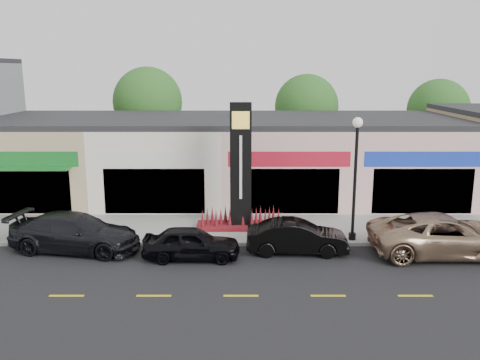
{
  "coord_description": "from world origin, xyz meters",
  "views": [
    {
      "loc": [
        2.97,
        -19.18,
        7.62
      ],
      "look_at": [
        2.97,
        4.0,
        2.55
      ],
      "focal_mm": 38.0,
      "sensor_mm": 36.0,
      "label": 1
    }
  ],
  "objects": [
    {
      "name": "lamp_east_near",
      "position": [
        8.0,
        2.5,
        3.48
      ],
      "size": [
        0.44,
        0.44,
        5.47
      ],
      "color": "black",
      "rests_on": "sidewalk"
    },
    {
      "name": "shop_beige",
      "position": [
        -8.5,
        11.46,
        2.4
      ],
      "size": [
        7.0,
        10.85,
        4.8
      ],
      "color": "tan",
      "rests_on": "ground"
    },
    {
      "name": "car_dark_sedan",
      "position": [
        -4.07,
        1.48,
        0.81
      ],
      "size": [
        3.14,
        5.85,
        1.61
      ],
      "primitive_type": "imported",
      "rotation": [
        0.0,
        0.0,
        1.41
      ],
      "color": "black",
      "rests_on": "ground"
    },
    {
      "name": "tree_rear_east",
      "position": [
        18.0,
        19.5,
        4.63
      ],
      "size": [
        4.6,
        4.6,
        6.94
      ],
      "color": "#382619",
      "rests_on": "ground"
    },
    {
      "name": "pylon_sign",
      "position": [
        3.0,
        4.2,
        2.27
      ],
      "size": [
        4.2,
        1.3,
        6.0
      ],
      "color": "#56120E",
      "rests_on": "sidewalk"
    },
    {
      "name": "car_black_sedan",
      "position": [
        0.98,
        0.52,
        0.67
      ],
      "size": [
        1.61,
        3.96,
        1.35
      ],
      "primitive_type": "imported",
      "rotation": [
        0.0,
        0.0,
        1.57
      ],
      "color": "black",
      "rests_on": "ground"
    },
    {
      "name": "shop_pink_w",
      "position": [
        5.5,
        11.47,
        2.4
      ],
      "size": [
        7.0,
        10.01,
        4.8
      ],
      "color": "beige",
      "rests_on": "ground"
    },
    {
      "name": "tree_rear_mid",
      "position": [
        8.0,
        19.5,
        4.88
      ],
      "size": [
        4.8,
        4.8,
        7.29
      ],
      "color": "#382619",
      "rests_on": "ground"
    },
    {
      "name": "car_black_conv",
      "position": [
        5.38,
        1.21,
        0.7
      ],
      "size": [
        1.65,
        4.3,
        1.4
      ],
      "primitive_type": "imported",
      "rotation": [
        0.0,
        0.0,
        1.53
      ],
      "color": "black",
      "rests_on": "ground"
    },
    {
      "name": "car_gold_suv",
      "position": [
        11.49,
        0.97,
        0.86
      ],
      "size": [
        2.86,
        6.18,
        1.72
      ],
      "primitive_type": "imported",
      "rotation": [
        0.0,
        0.0,
        1.57
      ],
      "color": "#9F8265",
      "rests_on": "ground"
    },
    {
      "name": "ground",
      "position": [
        0.0,
        0.0,
        0.0
      ],
      "size": [
        120.0,
        120.0,
        0.0
      ],
      "primitive_type": "plane",
      "color": "black",
      "rests_on": "ground"
    },
    {
      "name": "shop_pink_e",
      "position": [
        12.5,
        11.47,
        2.4
      ],
      "size": [
        7.0,
        10.01,
        4.8
      ],
      "color": "beige",
      "rests_on": "ground"
    },
    {
      "name": "tree_rear_west",
      "position": [
        -4.0,
        19.5,
        5.22
      ],
      "size": [
        5.2,
        5.2,
        7.83
      ],
      "color": "#382619",
      "rests_on": "ground"
    },
    {
      "name": "sidewalk",
      "position": [
        0.0,
        4.35,
        0.07
      ],
      "size": [
        52.0,
        4.3,
        0.15
      ],
      "primitive_type": "cube",
      "color": "gray",
      "rests_on": "ground"
    },
    {
      "name": "shop_cream",
      "position": [
        -1.5,
        11.47,
        2.4
      ],
      "size": [
        7.0,
        10.01,
        4.8
      ],
      "color": "white",
      "rests_on": "ground"
    },
    {
      "name": "curb",
      "position": [
        0.0,
        2.1,
        0.07
      ],
      "size": [
        52.0,
        0.2,
        0.15
      ],
      "primitive_type": "cube",
      "color": "gray",
      "rests_on": "ground"
    }
  ]
}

